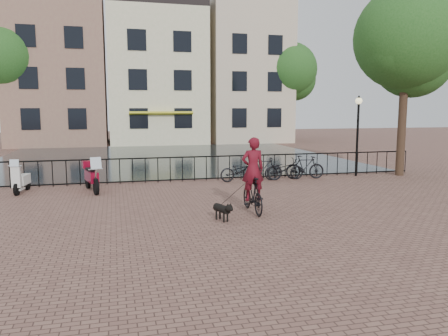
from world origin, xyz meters
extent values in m
plane|color=brown|center=(0.00, 0.00, 0.00)|extent=(100.00, 100.00, 0.00)
plane|color=black|center=(0.00, 17.30, 0.00)|extent=(20.00, 20.00, 0.00)
cube|color=black|center=(0.00, 8.00, 1.00)|extent=(20.00, 0.05, 0.05)
cube|color=black|center=(0.00, 8.00, 0.08)|extent=(20.00, 0.05, 0.05)
cube|color=#865A4E|center=(-7.50, 30.00, 6.00)|extent=(7.50, 9.00, 12.00)
cube|color=beige|center=(0.50, 30.00, 5.50)|extent=(8.00, 9.00, 11.00)
cube|color=black|center=(0.50, 30.00, 11.40)|extent=(8.00, 9.00, 0.80)
cube|color=gold|center=(0.50, 25.30, 2.60)|extent=(5.00, 0.60, 0.15)
cube|color=beige|center=(8.50, 30.00, 6.25)|extent=(7.00, 9.00, 12.50)
cylinder|color=black|center=(-11.00, 27.00, 3.15)|extent=(0.36, 0.36, 6.30)
sphere|color=#1D4E1A|center=(-11.00, 27.00, 6.75)|extent=(5.04, 5.04, 5.04)
cylinder|color=black|center=(9.20, 7.30, 2.80)|extent=(0.36, 0.36, 5.60)
sphere|color=#1D4E1A|center=(9.20, 7.30, 6.00)|extent=(4.48, 4.48, 4.48)
cylinder|color=black|center=(12.00, 27.00, 2.97)|extent=(0.36, 0.36, 5.95)
sphere|color=#1D4E1A|center=(12.00, 27.00, 6.38)|extent=(4.76, 4.76, 4.76)
cylinder|color=black|center=(7.20, 7.60, 1.60)|extent=(0.10, 0.10, 3.20)
sphere|color=beige|center=(7.20, 7.60, 3.30)|extent=(0.30, 0.30, 0.30)
imported|color=black|center=(0.63, 2.14, 0.56)|extent=(0.53, 1.85, 1.11)
imported|color=#5B0D19|center=(0.63, 2.14, 1.44)|extent=(0.80, 0.52, 2.18)
imported|color=black|center=(1.80, 7.40, 0.45)|extent=(1.74, 0.66, 0.90)
imported|color=black|center=(2.75, 7.40, 0.50)|extent=(1.72, 0.71, 1.00)
imported|color=black|center=(3.70, 7.40, 0.45)|extent=(1.72, 0.61, 0.90)
imported|color=black|center=(4.65, 7.40, 0.50)|extent=(1.71, 0.66, 1.00)
camera|label=1|loc=(-3.15, -9.56, 2.97)|focal=35.00mm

